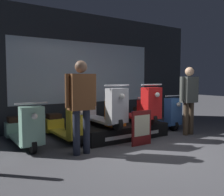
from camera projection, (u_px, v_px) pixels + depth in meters
name	position (u px, v px, depth m)	size (l,w,h in m)	color
ground_plane	(164.00, 152.00, 4.65)	(30.00, 30.00, 0.00)	#4C4C51
shop_wall_back	(86.00, 71.00, 7.11)	(7.78, 0.09, 3.20)	#23282D
display_platform	(117.00, 129.00, 5.96)	(2.09, 1.30, 0.31)	black
scooter_display_left	(102.00, 110.00, 5.58)	(0.59, 1.77, 0.94)	black
scooter_display_right	(135.00, 108.00, 6.10)	(0.59, 1.77, 0.94)	black
scooter_backrow_0	(24.00, 129.00, 5.04)	(0.59, 1.77, 0.94)	black
scooter_backrow_1	(66.00, 125.00, 5.55)	(0.59, 1.77, 0.94)	black
scooter_backrow_2	(102.00, 121.00, 6.05)	(0.59, 1.77, 0.94)	black
scooter_backrow_3	(132.00, 118.00, 6.56)	(0.59, 1.77, 0.94)	black
scooter_backrow_4	(157.00, 115.00, 7.06)	(0.59, 1.77, 0.94)	black
person_left_browsing	(81.00, 99.00, 4.45)	(0.61, 0.25, 1.69)	#232838
person_right_browsing	(189.00, 95.00, 6.05)	(0.57, 0.23, 1.65)	#473828
price_sign_board	(142.00, 128.00, 5.11)	(0.49, 0.04, 0.72)	maroon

